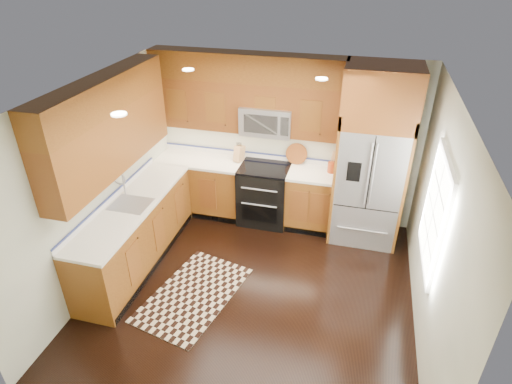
% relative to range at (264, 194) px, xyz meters
% --- Properties ---
extents(ground, '(4.00, 4.00, 0.00)m').
position_rel_range_xyz_m(ground, '(0.25, -1.67, -0.47)').
color(ground, black).
rests_on(ground, ground).
extents(wall_back, '(4.00, 0.02, 2.60)m').
position_rel_range_xyz_m(wall_back, '(0.25, 0.33, 0.83)').
color(wall_back, silver).
rests_on(wall_back, ground).
extents(wall_left, '(0.02, 4.00, 2.60)m').
position_rel_range_xyz_m(wall_left, '(-1.75, -1.67, 0.83)').
color(wall_left, silver).
rests_on(wall_left, ground).
extents(wall_right, '(0.02, 4.00, 2.60)m').
position_rel_range_xyz_m(wall_right, '(2.25, -1.67, 0.83)').
color(wall_right, silver).
rests_on(wall_right, ground).
extents(window, '(0.04, 1.10, 1.30)m').
position_rel_range_xyz_m(window, '(2.23, -1.47, 0.93)').
color(window, white).
rests_on(window, ground).
extents(base_cabinets, '(2.85, 3.00, 0.90)m').
position_rel_range_xyz_m(base_cabinets, '(-0.98, -0.77, -0.02)').
color(base_cabinets, brown).
rests_on(base_cabinets, ground).
extents(countertop, '(2.86, 3.01, 0.04)m').
position_rel_range_xyz_m(countertop, '(-0.84, -0.65, 0.45)').
color(countertop, white).
rests_on(countertop, base_cabinets).
extents(upper_cabinets, '(2.85, 3.00, 1.15)m').
position_rel_range_xyz_m(upper_cabinets, '(-0.90, -0.58, 1.56)').
color(upper_cabinets, brown).
rests_on(upper_cabinets, ground).
extents(range, '(0.76, 0.67, 0.95)m').
position_rel_range_xyz_m(range, '(0.00, 0.00, 0.00)').
color(range, black).
rests_on(range, ground).
extents(microwave, '(0.76, 0.40, 0.42)m').
position_rel_range_xyz_m(microwave, '(-0.00, 0.13, 1.19)').
color(microwave, '#B2B2B7').
rests_on(microwave, ground).
extents(refrigerator, '(0.98, 0.75, 2.60)m').
position_rel_range_xyz_m(refrigerator, '(1.55, -0.04, 0.83)').
color(refrigerator, '#B2B2B7').
rests_on(refrigerator, ground).
extents(sink_faucet, '(0.54, 0.44, 0.37)m').
position_rel_range_xyz_m(sink_faucet, '(-1.48, -1.44, 0.52)').
color(sink_faucet, '#B2B2B7').
rests_on(sink_faucet, countertop).
extents(rug, '(1.23, 1.69, 0.01)m').
position_rel_range_xyz_m(rug, '(-0.46, -1.92, -0.46)').
color(rug, black).
rests_on(rug, ground).
extents(knife_block, '(0.15, 0.18, 0.31)m').
position_rel_range_xyz_m(knife_block, '(-0.44, 0.14, 0.60)').
color(knife_block, tan).
rests_on(knife_block, countertop).
extents(utensil_crock, '(0.14, 0.14, 0.34)m').
position_rel_range_xyz_m(utensil_crock, '(1.00, 0.11, 0.59)').
color(utensil_crock, '#9E3813').
rests_on(utensil_crock, countertop).
extents(cutting_board, '(0.33, 0.33, 0.02)m').
position_rel_range_xyz_m(cutting_board, '(0.44, 0.27, 0.48)').
color(cutting_board, brown).
rests_on(cutting_board, countertop).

